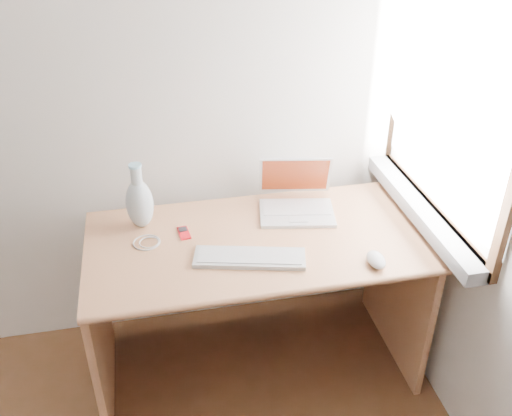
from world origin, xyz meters
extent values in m
cube|color=white|center=(1.75, 1.30, 1.32)|extent=(0.01, 0.90, 1.00)
cube|color=gray|center=(1.69, 1.30, 0.79)|extent=(0.10, 0.96, 0.06)
cube|color=white|center=(1.67, 1.30, 1.35)|extent=(0.02, 0.84, 0.92)
cube|color=tan|center=(0.99, 1.32, 0.71)|extent=(1.37, 0.69, 0.03)
cube|color=tan|center=(0.32, 1.32, 0.35)|extent=(0.03, 0.65, 0.70)
cube|color=tan|center=(1.66, 1.32, 0.35)|extent=(0.03, 0.65, 0.70)
cube|color=tan|center=(0.99, 1.65, 0.47)|extent=(1.31, 0.03, 0.46)
cube|color=white|center=(1.20, 1.46, 0.73)|extent=(0.35, 0.28, 0.02)
cube|color=white|center=(1.20, 1.46, 0.74)|extent=(0.31, 0.17, 0.00)
cube|color=white|center=(1.20, 1.57, 0.84)|extent=(0.33, 0.14, 0.20)
cube|color=#9A3A10|center=(1.20, 1.57, 0.84)|extent=(0.30, 0.12, 0.18)
cube|color=silver|center=(0.94, 1.18, 0.73)|extent=(0.45, 0.23, 0.02)
cube|color=white|center=(0.94, 1.18, 0.74)|extent=(0.41, 0.19, 0.00)
ellipsoid|color=white|center=(1.41, 1.06, 0.74)|extent=(0.07, 0.12, 0.04)
cube|color=#B00C14|center=(0.71, 1.41, 0.73)|extent=(0.05, 0.10, 0.01)
cube|color=black|center=(0.71, 1.41, 0.73)|extent=(0.04, 0.04, 0.00)
torus|color=silver|center=(0.56, 1.38, 0.73)|extent=(0.14, 0.14, 0.01)
cube|color=silver|center=(0.78, 1.22, 0.73)|extent=(0.07, 0.09, 0.01)
ellipsoid|color=silver|center=(0.54, 1.51, 0.83)|extent=(0.11, 0.11, 0.21)
cylinder|color=silver|center=(0.54, 1.51, 0.97)|extent=(0.05, 0.05, 0.09)
cylinder|color=#99D9F5|center=(0.54, 1.51, 1.01)|extent=(0.05, 0.05, 0.01)
camera|label=1|loc=(0.61, -0.55, 2.05)|focal=40.00mm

